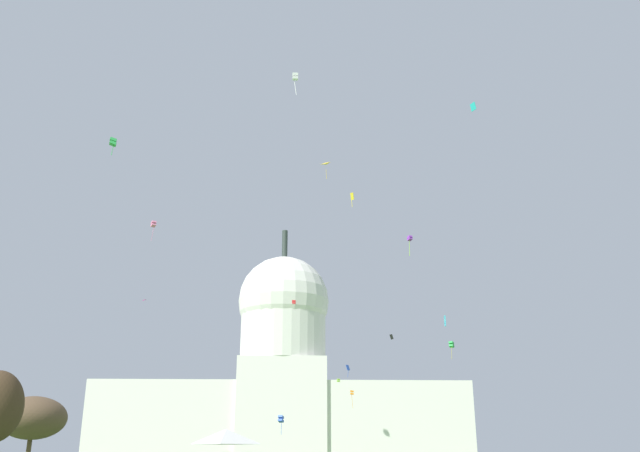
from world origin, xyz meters
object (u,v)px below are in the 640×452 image
(kite_black_mid, at_px, (392,337))
(kite_white_high, at_px, (295,77))
(kite_pink_high, at_px, (153,224))
(kite_red_high, at_px, (294,302))
(kite_blue_low, at_px, (281,419))
(kite_blue_mid, at_px, (348,368))
(kite_magenta_high, at_px, (147,301))
(kite_turquoise_high, at_px, (473,107))
(kite_green_high, at_px, (113,142))
(kite_cyan_mid, at_px, (445,321))
(capitol_building, at_px, (282,384))
(kite_orange_low, at_px, (352,393))
(tree_west_far, at_px, (33,418))
(kite_yellow_high, at_px, (352,197))
(kite_green_mid, at_px, (451,345))
(kite_violet_mid, at_px, (410,239))
(kite_lime_mid, at_px, (338,380))
(event_tent, at_px, (225,450))

(kite_black_mid, distance_m, kite_white_high, 69.23)
(kite_pink_high, height_order, kite_red_high, kite_pink_high)
(kite_blue_low, relative_size, kite_blue_mid, 1.63)
(kite_magenta_high, distance_m, kite_black_mid, 60.06)
(kite_turquoise_high, xyz_separation_m, kite_green_high, (-53.97, -21.84, -18.48))
(kite_white_high, xyz_separation_m, kite_blue_mid, (11.39, 61.18, -29.58))
(kite_blue_low, bearing_deg, kite_cyan_mid, 130.46)
(kite_cyan_mid, bearing_deg, capitol_building, 56.55)
(kite_orange_low, bearing_deg, tree_west_far, -36.86)
(kite_blue_mid, bearing_deg, kite_magenta_high, -34.37)
(kite_turquoise_high, xyz_separation_m, kite_white_high, (-30.64, -25.67, -10.62))
(kite_cyan_mid, relative_size, kite_yellow_high, 0.53)
(kite_green_high, bearing_deg, kite_red_high, -30.43)
(capitol_building, relative_size, kite_blue_low, 27.58)
(kite_green_mid, xyz_separation_m, kite_blue_mid, (-28.79, -30.54, -9.59))
(kite_white_high, bearing_deg, kite_magenta_high, 109.29)
(kite_green_mid, bearing_deg, kite_pink_high, -116.68)
(kite_white_high, bearing_deg, kite_green_high, 167.14)
(kite_violet_mid, bearing_deg, kite_lime_mid, 65.44)
(event_tent, relative_size, kite_green_mid, 1.61)
(kite_violet_mid, bearing_deg, kite_green_high, 175.35)
(kite_yellow_high, bearing_deg, tree_west_far, -82.73)
(kite_orange_low, xyz_separation_m, kite_yellow_high, (-5.66, -69.47, 26.43))
(kite_orange_low, height_order, kite_green_high, kite_green_high)
(kite_blue_low, xyz_separation_m, kite_magenta_high, (-32.55, 7.44, 27.26))
(kite_cyan_mid, distance_m, kite_magenta_high, 93.49)
(kite_blue_low, height_order, kite_green_high, kite_green_high)
(kite_blue_mid, bearing_deg, kite_cyan_mid, 89.08)
(kite_yellow_high, bearing_deg, kite_black_mid, 172.62)
(tree_west_far, xyz_separation_m, kite_magenta_high, (4.77, 49.58, 29.12))
(tree_west_far, relative_size, kite_red_high, 12.70)
(kite_magenta_high, bearing_deg, kite_turquoise_high, -162.25)
(kite_turquoise_high, relative_size, kite_pink_high, 0.36)
(capitol_building, relative_size, kite_lime_mid, 139.64)
(kite_orange_low, relative_size, kite_pink_high, 1.03)
(kite_black_mid, bearing_deg, kite_magenta_high, 79.51)
(kite_red_high, height_order, kite_white_high, kite_white_high)
(event_tent, relative_size, tree_west_far, 0.55)
(kite_orange_low, relative_size, kite_magenta_high, 2.81)
(tree_west_far, relative_size, kite_pink_high, 3.02)
(capitol_building, relative_size, event_tent, 15.57)
(kite_magenta_high, height_order, kite_red_high, kite_red_high)
(kite_orange_low, bearing_deg, kite_lime_mid, -14.41)
(kite_orange_low, relative_size, kite_red_high, 4.34)
(kite_lime_mid, xyz_separation_m, kite_orange_low, (4.43, 14.29, -1.68))
(kite_cyan_mid, height_order, kite_green_high, kite_green_high)
(kite_green_high, bearing_deg, kite_white_high, -115.05)
(kite_red_high, relative_size, kite_yellow_high, 0.39)
(kite_turquoise_high, distance_m, kite_pink_high, 68.71)
(tree_west_far, bearing_deg, kite_green_mid, 36.47)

